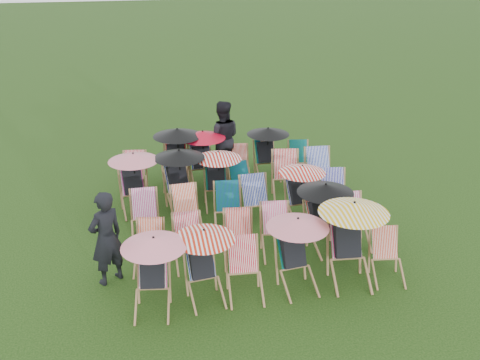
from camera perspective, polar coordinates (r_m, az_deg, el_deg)
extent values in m
plane|color=black|center=(10.98, 0.38, -5.11)|extent=(100.00, 100.00, 0.00)
cube|color=#FD328B|center=(8.69, -9.27, -9.39)|extent=(0.50, 0.40, 0.53)
cube|color=black|center=(8.66, -9.30, -9.56)|extent=(0.43, 0.44, 0.56)
sphere|color=tan|center=(8.58, -9.37, -7.57)|extent=(0.20, 0.20, 0.20)
cylinder|color=black|center=(8.48, -9.05, -8.30)|extent=(0.03, 0.03, 0.65)
cone|color=pink|center=(8.33, -9.19, -6.56)|extent=(1.03, 1.03, 0.16)
cube|color=#0833AD|center=(8.84, -4.26, -8.62)|extent=(0.47, 0.37, 0.52)
cube|color=black|center=(8.80, -4.18, -8.77)|extent=(0.40, 0.42, 0.55)
sphere|color=tan|center=(8.73, -4.40, -6.88)|extent=(0.19, 0.19, 0.19)
cylinder|color=black|center=(8.65, -3.81, -7.49)|extent=(0.03, 0.03, 0.64)
cone|color=red|center=(8.51, -3.87, -5.81)|extent=(1.00, 1.00, 0.16)
cube|color=red|center=(8.92, 0.28, -7.90)|extent=(0.49, 0.38, 0.56)
cube|color=#096029|center=(9.12, 5.49, -7.42)|extent=(0.48, 0.38, 0.54)
cube|color=black|center=(9.08, 5.61, -7.57)|extent=(0.41, 0.43, 0.56)
sphere|color=tan|center=(9.01, 5.45, -5.67)|extent=(0.20, 0.20, 0.20)
cylinder|color=black|center=(8.95, 6.11, -6.26)|extent=(0.03, 0.03, 0.66)
cone|color=#DA6F7C|center=(8.80, 6.19, -4.56)|extent=(1.04, 1.04, 0.16)
cube|color=#DC2C6E|center=(9.42, 11.20, -6.08)|extent=(0.56, 0.43, 0.62)
cube|color=black|center=(9.38, 11.29, -6.25)|extent=(0.48, 0.49, 0.65)
sphere|color=tan|center=(9.30, 11.26, -4.11)|extent=(0.23, 0.23, 0.23)
cylinder|color=black|center=(9.22, 11.89, -4.81)|extent=(0.03, 0.03, 0.76)
cone|color=#E3A80B|center=(9.07, 12.08, -2.89)|extent=(1.19, 1.19, 0.18)
cube|color=red|center=(9.68, 15.16, -6.44)|extent=(0.48, 0.38, 0.51)
cube|color=red|center=(9.76, -9.57, -5.63)|extent=(0.48, 0.40, 0.51)
cube|color=red|center=(9.77, -5.65, -5.14)|extent=(0.45, 0.33, 0.54)
cube|color=red|center=(9.84, -0.21, -4.75)|extent=(0.50, 0.40, 0.54)
cube|color=#F53170|center=(10.08, 3.75, -4.01)|extent=(0.50, 0.40, 0.55)
cube|color=red|center=(10.31, 8.40, -3.58)|extent=(0.51, 0.41, 0.55)
cube|color=black|center=(10.27, 8.53, -3.70)|extent=(0.44, 0.46, 0.58)
sphere|color=tan|center=(10.21, 8.36, -1.96)|extent=(0.20, 0.20, 0.20)
cylinder|color=black|center=(10.15, 9.00, -2.46)|extent=(0.03, 0.03, 0.67)
cone|color=black|center=(10.02, 9.12, -0.88)|extent=(1.06, 1.06, 0.16)
cube|color=#D62A6B|center=(10.57, 11.54, -2.95)|extent=(0.51, 0.39, 0.57)
cube|color=#CF297E|center=(10.75, -10.20, -2.48)|extent=(0.48, 0.36, 0.55)
cube|color=#F03008|center=(10.81, -5.94, -2.03)|extent=(0.48, 0.37, 0.56)
cube|color=#095F21|center=(10.85, -1.34, -1.73)|extent=(0.51, 0.41, 0.57)
cube|color=#071B94|center=(11.05, 1.52, -1.05)|extent=(0.51, 0.38, 0.60)
cube|color=#0812AE|center=(11.30, 6.12, -1.16)|extent=(0.45, 0.35, 0.51)
cube|color=black|center=(11.26, 6.20, -1.25)|extent=(0.39, 0.40, 0.53)
sphere|color=tan|center=(11.22, 6.09, 0.23)|extent=(0.19, 0.19, 0.19)
cylinder|color=black|center=(11.15, 6.58, -0.19)|extent=(0.03, 0.03, 0.62)
cone|color=red|center=(11.04, 6.65, 1.16)|extent=(0.98, 0.98, 0.15)
cube|color=#070690|center=(11.59, 9.84, -0.28)|extent=(0.55, 0.44, 0.58)
cube|color=#F330A7|center=(11.82, -11.44, -0.06)|extent=(0.50, 0.39, 0.56)
cube|color=black|center=(11.77, -11.40, -0.15)|extent=(0.43, 0.44, 0.59)
sphere|color=tan|center=(11.74, -11.59, 1.40)|extent=(0.21, 0.21, 0.21)
cylinder|color=black|center=(11.64, -11.19, 0.98)|extent=(0.03, 0.03, 0.68)
cone|color=#DD717E|center=(11.53, -11.32, 2.41)|extent=(1.08, 1.08, 0.17)
cube|color=#071596|center=(11.79, -6.79, 0.27)|extent=(0.53, 0.42, 0.57)
cube|color=black|center=(11.75, -6.72, 0.18)|extent=(0.46, 0.47, 0.59)
sphere|color=tan|center=(11.72, -6.93, 1.76)|extent=(0.21, 0.21, 0.21)
cylinder|color=black|center=(11.63, -6.45, 1.33)|extent=(0.03, 0.03, 0.69)
cone|color=black|center=(11.51, -6.52, 2.79)|extent=(1.09, 1.09, 0.17)
cube|color=#0B7735|center=(11.86, -2.59, 0.34)|extent=(0.48, 0.37, 0.53)
cube|color=black|center=(11.81, -2.58, 0.25)|extent=(0.41, 0.42, 0.56)
sphere|color=tan|center=(11.79, -2.64, 1.73)|extent=(0.20, 0.20, 0.20)
cylinder|color=black|center=(11.69, -2.31, 1.30)|extent=(0.03, 0.03, 0.65)
cone|color=#B91709|center=(11.58, -2.33, 2.66)|extent=(1.02, 1.02, 0.16)
cube|color=#0A7339|center=(12.04, -0.05, 0.65)|extent=(0.48, 0.39, 0.52)
cube|color=#C10608|center=(12.30, 4.88, 1.71)|extent=(0.59, 0.47, 0.63)
cube|color=#071B93|center=(12.59, 8.33, 2.02)|extent=(0.55, 0.43, 0.62)
cube|color=red|center=(12.78, -11.17, 1.78)|extent=(0.51, 0.40, 0.55)
cube|color=red|center=(12.95, -6.84, 2.63)|extent=(0.55, 0.44, 0.60)
cube|color=black|center=(12.91, -6.85, 2.55)|extent=(0.48, 0.49, 0.63)
sphere|color=tan|center=(12.89, -6.91, 4.08)|extent=(0.22, 0.22, 0.22)
cylinder|color=black|center=(12.77, -6.63, 3.64)|extent=(0.03, 0.03, 0.73)
cone|color=black|center=(12.66, -6.70, 5.07)|extent=(1.15, 1.15, 0.18)
cube|color=#0816A7|center=(12.95, -4.25, 2.55)|extent=(0.48, 0.36, 0.56)
cube|color=black|center=(12.91, -4.21, 2.47)|extent=(0.40, 0.42, 0.59)
sphere|color=tan|center=(12.89, -4.33, 3.91)|extent=(0.21, 0.21, 0.21)
cylinder|color=black|center=(12.79, -3.96, 3.52)|extent=(0.03, 0.03, 0.69)
cone|color=#B30A20|center=(12.69, -4.00, 4.85)|extent=(1.08, 1.08, 0.17)
cube|color=red|center=(13.08, -0.21, 2.64)|extent=(0.48, 0.38, 0.52)
cube|color=#0B774A|center=(13.31, 2.64, 3.08)|extent=(0.46, 0.34, 0.54)
cube|color=black|center=(13.27, 2.69, 3.01)|extent=(0.38, 0.39, 0.57)
sphere|color=tan|center=(13.25, 2.61, 4.35)|extent=(0.20, 0.20, 0.20)
cylinder|color=black|center=(13.16, 2.99, 3.98)|extent=(0.03, 0.03, 0.66)
cone|color=black|center=(13.06, 3.02, 5.23)|extent=(1.04, 1.04, 0.16)
cube|color=#0B7529|center=(13.44, 6.24, 3.07)|extent=(0.49, 0.40, 0.52)
imported|color=black|center=(9.20, -14.08, -6.03)|extent=(0.73, 0.67, 1.68)
imported|color=black|center=(13.19, -1.92, 4.47)|extent=(1.02, 0.85, 1.88)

